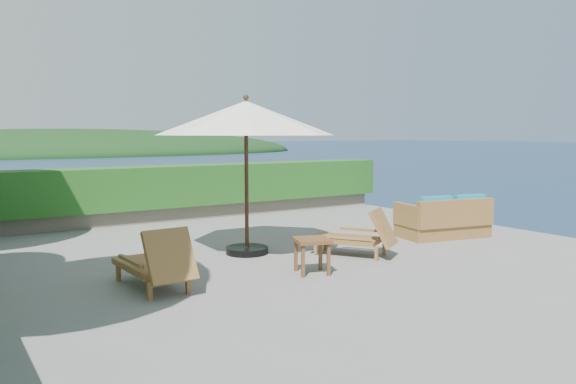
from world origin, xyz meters
TOP-DOWN VIEW (x-y plane):
  - ground at (0.00, 0.00)m, footprint 12.00×12.00m
  - foundation at (0.00, 0.00)m, footprint 12.00×12.00m
  - offshore_island at (25.00, 140.00)m, footprint 126.00×57.60m
  - planter_wall_far at (0.00, 5.60)m, footprint 12.00×0.60m
  - hedge_far at (0.00, 5.60)m, footprint 12.40×0.90m
  - patio_umbrella at (-0.40, 1.08)m, footprint 4.07×4.07m
  - lounge_left at (-2.59, -0.29)m, footprint 0.77×1.60m
  - lounge_right at (1.15, -0.14)m, footprint 1.32×1.58m
  - side_table at (-0.25, -0.73)m, footprint 0.65×0.65m
  - wicker_loveseat at (3.82, 0.24)m, footprint 1.99×1.28m

SIDE VIEW (x-z plane):
  - offshore_island at x=25.00m, z-range -9.30..3.30m
  - foundation at x=0.00m, z-range -3.05..-0.05m
  - ground at x=0.00m, z-range 0.00..0.00m
  - planter_wall_far at x=0.00m, z-range 0.00..0.36m
  - wicker_loveseat at x=3.82m, z-range -0.10..0.80m
  - lounge_right at x=1.15m, z-range -0.07..0.79m
  - lounge_left at x=-2.59m, z-range -0.07..0.83m
  - side_table at x=-0.25m, z-range 0.18..0.73m
  - hedge_far at x=0.00m, z-range 0.35..1.35m
  - patio_umbrella at x=-0.40m, z-range 0.98..3.81m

